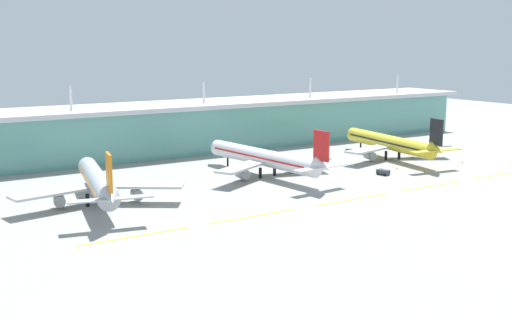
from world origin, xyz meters
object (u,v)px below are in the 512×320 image
(airliner_near, at_px, (98,182))
(safety_cone_right_wingtip, at_px, (424,172))
(pushback_tug, at_px, (383,172))
(airliner_far, at_px, (391,143))
(airliner_middle, at_px, (265,158))
(safety_cone_nose_front, at_px, (463,162))
(safety_cone_left_wingtip, at_px, (397,168))

(airliner_near, xyz_separation_m, safety_cone_right_wingtip, (112.59, -18.77, -6.09))
(pushback_tug, distance_m, safety_cone_right_wingtip, 15.57)
(airliner_far, distance_m, safety_cone_right_wingtip, 29.75)
(airliner_far, xyz_separation_m, safety_cone_right_wingtip, (-9.96, -27.37, -6.10))
(airliner_near, bearing_deg, airliner_middle, 6.77)
(airliner_middle, height_order, safety_cone_right_wingtip, airliner_middle)
(airliner_far, relative_size, safety_cone_nose_front, 89.05)
(airliner_far, xyz_separation_m, safety_cone_nose_front, (17.39, -21.46, -6.10))
(airliner_near, bearing_deg, pushback_tug, -7.58)
(safety_cone_right_wingtip, bearing_deg, safety_cone_nose_front, 12.19)
(airliner_middle, xyz_separation_m, safety_cone_right_wingtip, (50.83, -26.10, -6.10))
(airliner_middle, xyz_separation_m, safety_cone_nose_front, (78.18, -20.20, -6.10))
(airliner_near, height_order, airliner_far, same)
(safety_cone_left_wingtip, height_order, safety_cone_nose_front, same)
(safety_cone_right_wingtip, bearing_deg, safety_cone_left_wingtip, 103.68)
(pushback_tug, bearing_deg, airliner_middle, 150.72)
(airliner_middle, relative_size, safety_cone_left_wingtip, 92.74)
(airliner_middle, xyz_separation_m, airliner_far, (60.78, 1.26, -0.00))
(airliner_far, height_order, safety_cone_right_wingtip, airliner_far)
(pushback_tug, xyz_separation_m, safety_cone_right_wingtip, (14.47, -5.72, -0.75))
(safety_cone_left_wingtip, xyz_separation_m, safety_cone_nose_front, (30.00, -4.96, 0.00))
(safety_cone_left_wingtip, distance_m, safety_cone_right_wingtip, 11.19)
(airliner_far, bearing_deg, pushback_tug, -138.44)
(airliner_middle, distance_m, safety_cone_left_wingtip, 50.90)
(safety_cone_nose_front, bearing_deg, safety_cone_right_wingtip, -167.81)
(pushback_tug, relative_size, safety_cone_left_wingtip, 6.73)
(airliner_middle, bearing_deg, airliner_near, -173.23)
(airliner_near, relative_size, airliner_middle, 0.92)
(airliner_middle, relative_size, safety_cone_nose_front, 92.74)
(airliner_middle, relative_size, pushback_tug, 13.77)
(airliner_middle, distance_m, safety_cone_nose_front, 80.97)
(airliner_middle, height_order, pushback_tug, airliner_middle)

